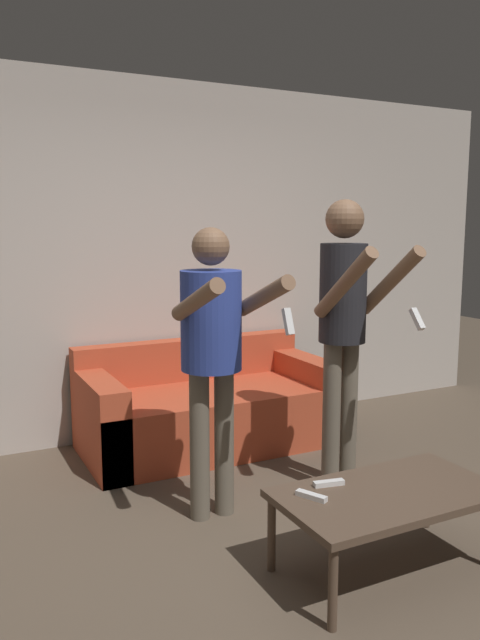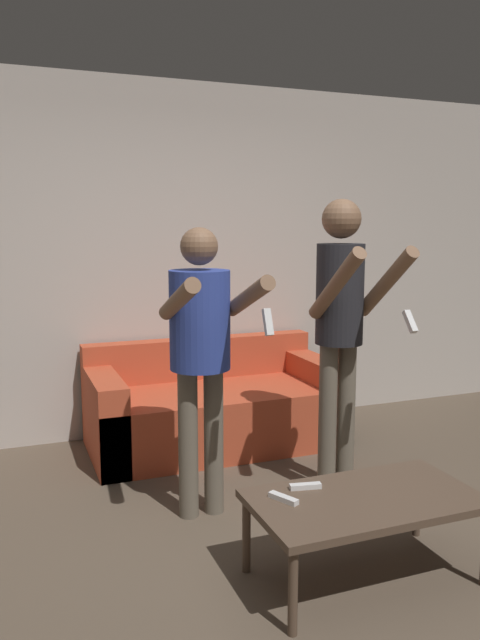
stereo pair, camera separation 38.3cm
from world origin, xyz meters
name	(u,v)px [view 1 (the left image)]	position (x,y,z in m)	size (l,w,h in m)	color
ground_plane	(311,565)	(0.00, 0.00, 0.00)	(14.00, 14.00, 0.00)	brown
wall_back	(154,261)	(0.00, 2.23, 1.35)	(6.40, 0.06, 2.70)	beige
couch	(207,410)	(0.22, 1.75, 0.27)	(1.82, 0.88, 0.75)	#C64C2D
person_standing_left	(213,340)	(-0.21, 0.67, 1.01)	(0.45, 0.70, 1.61)	#6B6051
person_standing_right	(344,314)	(0.65, 0.67, 1.09)	(0.40, 0.66, 1.77)	#6B6051
coffee_table	(388,498)	(0.29, -0.20, 0.36)	(1.05, 0.58, 0.40)	brown
remote_near	(311,496)	(-0.08, -0.11, 0.41)	(0.10, 0.15, 0.02)	white
remote_far	(329,483)	(0.07, -0.03, 0.41)	(0.15, 0.06, 0.02)	white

